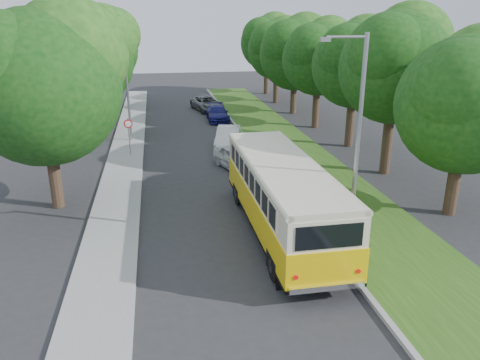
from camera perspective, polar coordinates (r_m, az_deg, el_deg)
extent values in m
plane|color=#2B2B2E|center=(19.73, -1.39, -6.17)|extent=(120.00, 120.00, 0.00)
cube|color=gray|center=(24.93, 5.02, -0.51)|extent=(0.20, 70.00, 0.15)
cube|color=#285115|center=(25.63, 10.10, -0.21)|extent=(4.50, 70.00, 0.13)
cube|color=gray|center=(24.23, -14.55, -1.71)|extent=(2.20, 70.00, 0.12)
cylinder|color=#332319|center=(22.84, 24.63, 0.12)|extent=(0.56, 0.56, 3.35)
sphere|color=#0E3E0F|center=(22.08, 25.81, 8.19)|extent=(5.85, 5.85, 5.85)
sphere|color=#0E3E0F|center=(20.88, 25.26, 9.78)|extent=(4.09, 4.09, 4.09)
cylinder|color=#332319|center=(27.53, 17.54, 5.03)|extent=(0.56, 0.56, 4.26)
sphere|color=#0E3E0F|center=(26.92, 18.36, 12.83)|extent=(5.98, 5.98, 5.98)
sphere|color=#0E3E0F|center=(27.86, 20.00, 15.33)|extent=(4.49, 4.49, 4.49)
sphere|color=#0E3E0F|center=(25.78, 17.51, 14.35)|extent=(4.19, 4.19, 4.19)
cylinder|color=#332319|center=(32.98, 13.30, 7.37)|extent=(0.56, 0.56, 3.95)
sphere|color=#0E3E0F|center=(32.47, 13.78, 13.45)|extent=(5.61, 5.61, 5.61)
sphere|color=#0E3E0F|center=(33.30, 15.15, 15.41)|extent=(4.21, 4.21, 4.21)
sphere|color=#0E3E0F|center=(31.44, 12.95, 14.62)|extent=(3.92, 3.92, 3.92)
cylinder|color=#332319|center=(38.34, 9.25, 9.17)|extent=(0.56, 0.56, 3.86)
sphere|color=#0E3E0F|center=(37.90, 9.54, 14.36)|extent=(5.64, 5.64, 5.64)
sphere|color=#0E3E0F|center=(38.70, 10.78, 16.06)|extent=(4.23, 4.23, 4.23)
sphere|color=#0E3E0F|center=(36.91, 8.69, 15.37)|extent=(3.95, 3.95, 3.95)
cylinder|color=#332319|center=(43.96, 6.53, 10.37)|extent=(0.56, 0.56, 3.58)
sphere|color=#0E3E0F|center=(43.57, 6.71, 14.97)|extent=(6.36, 6.36, 6.36)
sphere|color=#0E3E0F|center=(44.43, 7.97, 16.64)|extent=(4.77, 4.77, 4.77)
sphere|color=#0E3E0F|center=(42.49, 5.79, 15.97)|extent=(4.45, 4.45, 4.45)
cylinder|color=#332319|center=(49.64, 4.40, 11.50)|extent=(0.56, 0.56, 3.68)
sphere|color=#0E3E0F|center=(49.30, 4.51, 15.50)|extent=(5.91, 5.91, 5.91)
sphere|color=#0E3E0F|center=(50.08, 5.56, 16.88)|extent=(4.43, 4.43, 4.43)
sphere|color=#0E3E0F|center=(48.33, 3.70, 16.32)|extent=(4.14, 4.14, 4.14)
cylinder|color=#332319|center=(55.49, 3.22, 12.53)|extent=(0.56, 0.56, 4.05)
sphere|color=#0E3E0F|center=(55.18, 3.30, 16.31)|extent=(5.97, 5.97, 5.97)
sphere|color=#0E3E0F|center=(55.97, 4.27, 17.55)|extent=(4.48, 4.48, 4.48)
sphere|color=#0E3E0F|center=(54.23, 2.54, 17.06)|extent=(4.18, 4.18, 4.18)
cylinder|color=#332319|center=(23.12, -21.75, 1.18)|extent=(0.56, 0.56, 3.68)
sphere|color=#0E3E0F|center=(22.34, -22.93, 10.26)|extent=(6.80, 6.80, 6.80)
sphere|color=#0E3E0F|center=(22.65, -20.01, 14.19)|extent=(5.10, 5.10, 5.10)
sphere|color=#0E3E0F|center=(21.68, -26.36, 11.84)|extent=(4.76, 4.76, 4.76)
cylinder|color=#332319|center=(36.55, -17.75, 7.88)|extent=(0.56, 0.56, 3.68)
sphere|color=#0E3E0F|center=(36.07, -18.36, 13.66)|extent=(6.80, 6.80, 6.80)
sphere|color=#0E3E0F|center=(36.52, -16.54, 16.04)|extent=(5.10, 5.10, 5.10)
sphere|color=#0E3E0F|center=(35.32, -20.38, 14.73)|extent=(4.76, 4.76, 4.76)
cylinder|color=#332319|center=(48.32, -16.09, 10.61)|extent=(0.56, 0.56, 3.68)
sphere|color=#0E3E0F|center=(47.96, -16.51, 14.99)|extent=(6.80, 6.80, 6.80)
sphere|color=#0E3E0F|center=(48.47, -15.13, 16.76)|extent=(5.10, 5.10, 5.10)
sphere|color=#0E3E0F|center=(47.18, -17.99, 15.83)|extent=(4.76, 4.76, 4.76)
cylinder|color=gray|center=(17.25, 14.12, 3.64)|extent=(0.16, 0.16, 8.00)
cylinder|color=gray|center=(16.39, 12.91, 16.63)|extent=(1.40, 0.10, 0.10)
cube|color=gray|center=(16.12, 10.33, 16.51)|extent=(0.35, 0.16, 0.14)
cylinder|color=gray|center=(34.01, -13.56, 10.74)|extent=(0.16, 0.16, 7.50)
cylinder|color=gray|center=(33.74, -15.29, 16.70)|extent=(1.40, 0.10, 0.10)
cube|color=gray|center=(33.81, -16.59, 16.47)|extent=(0.35, 0.16, 0.14)
cylinder|color=gray|center=(30.54, -13.35, 5.04)|extent=(0.06, 0.06, 2.50)
cone|color=red|center=(30.30, -13.49, 6.67)|extent=(0.56, 0.02, 0.56)
cone|color=white|center=(30.29, -13.49, 6.67)|extent=(0.40, 0.02, 0.40)
imported|color=silver|center=(27.40, -0.44, 2.68)|extent=(2.70, 4.17, 1.32)
imported|color=silver|center=(32.03, -1.42, 5.22)|extent=(2.54, 4.57, 1.43)
imported|color=navy|center=(40.79, -2.77, 8.13)|extent=(1.87, 4.40, 1.26)
imported|color=#525559|center=(45.34, -4.03, 9.28)|extent=(3.14, 5.16, 1.34)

